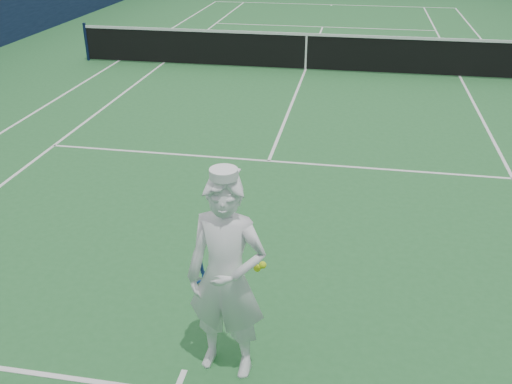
% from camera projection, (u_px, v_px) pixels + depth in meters
% --- Properties ---
extents(ground, '(80.00, 80.00, 0.00)m').
position_uv_depth(ground, '(305.00, 70.00, 15.74)').
color(ground, '#276731').
rests_on(ground, ground).
extents(court_markings, '(11.03, 23.83, 0.01)m').
position_uv_depth(court_markings, '(305.00, 70.00, 15.74)').
color(court_markings, white).
rests_on(court_markings, ground).
extents(tennis_net, '(12.88, 0.09, 1.07)m').
position_uv_depth(tennis_net, '(306.00, 50.00, 15.49)').
color(tennis_net, '#141E4C').
rests_on(tennis_net, ground).
extents(tennis_player, '(0.81, 0.59, 2.12)m').
position_uv_depth(tennis_player, '(227.00, 278.00, 5.16)').
color(tennis_player, white).
rests_on(tennis_player, ground).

